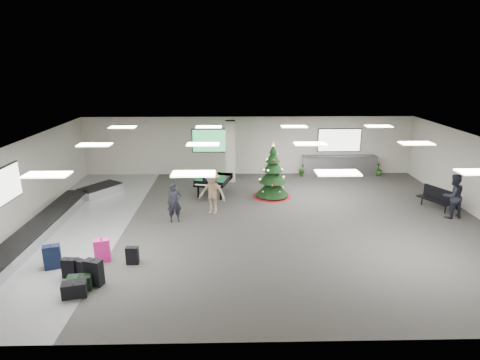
{
  "coord_description": "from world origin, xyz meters",
  "views": [
    {
      "loc": [
        -0.96,
        -14.63,
        6.16
      ],
      "look_at": [
        -0.61,
        1.0,
        1.44
      ],
      "focal_mm": 30.0,
      "sensor_mm": 36.0,
      "label": 1
    }
  ],
  "objects_px": {
    "potted_plant_right": "(379,169)",
    "baggage_carousel": "(54,220)",
    "traveler_b": "(212,192)",
    "pink_suitcase": "(102,250)",
    "traveler_bench": "(453,196)",
    "potted_plant_left": "(302,169)",
    "grand_piano": "(213,180)",
    "traveler_a": "(174,203)",
    "christmas_tree": "(273,178)",
    "bench": "(437,197)",
    "service_counter": "(339,165)"
  },
  "relations": [
    {
      "from": "potted_plant_right",
      "to": "baggage_carousel",
      "type": "bearing_deg",
      "value": -156.31
    },
    {
      "from": "baggage_carousel",
      "to": "traveler_b",
      "type": "bearing_deg",
      "value": 9.81
    },
    {
      "from": "pink_suitcase",
      "to": "traveler_bench",
      "type": "relative_size",
      "value": 0.41
    },
    {
      "from": "potted_plant_left",
      "to": "grand_piano",
      "type": "bearing_deg",
      "value": -146.73
    },
    {
      "from": "traveler_a",
      "to": "potted_plant_left",
      "type": "relative_size",
      "value": 1.95
    },
    {
      "from": "christmas_tree",
      "to": "potted_plant_left",
      "type": "xyz_separation_m",
      "value": [
        1.99,
        3.44,
        -0.48
      ]
    },
    {
      "from": "bench",
      "to": "traveler_b",
      "type": "height_order",
      "value": "traveler_b"
    },
    {
      "from": "pink_suitcase",
      "to": "bench",
      "type": "distance_m",
      "value": 13.57
    },
    {
      "from": "potted_plant_left",
      "to": "christmas_tree",
      "type": "bearing_deg",
      "value": -120.07
    },
    {
      "from": "service_counter",
      "to": "grand_piano",
      "type": "height_order",
      "value": "service_counter"
    },
    {
      "from": "potted_plant_right",
      "to": "pink_suitcase",
      "type": "bearing_deg",
      "value": -141.96
    },
    {
      "from": "bench",
      "to": "potted_plant_right",
      "type": "xyz_separation_m",
      "value": [
        -0.63,
        5.2,
        -0.16
      ]
    },
    {
      "from": "baggage_carousel",
      "to": "potted_plant_left",
      "type": "height_order",
      "value": "potted_plant_left"
    },
    {
      "from": "bench",
      "to": "traveler_a",
      "type": "bearing_deg",
      "value": 161.04
    },
    {
      "from": "bench",
      "to": "potted_plant_left",
      "type": "xyz_separation_m",
      "value": [
        -4.85,
        5.2,
        -0.12
      ]
    },
    {
      "from": "pink_suitcase",
      "to": "traveler_bench",
      "type": "xyz_separation_m",
      "value": [
        12.96,
        3.38,
        0.55
      ]
    },
    {
      "from": "pink_suitcase",
      "to": "service_counter",
      "type": "bearing_deg",
      "value": 31.42
    },
    {
      "from": "service_counter",
      "to": "bench",
      "type": "xyz_separation_m",
      "value": [
        2.79,
        -5.35,
        -0.03
      ]
    },
    {
      "from": "service_counter",
      "to": "grand_piano",
      "type": "xyz_separation_m",
      "value": [
        -6.81,
        -3.27,
        0.18
      ]
    },
    {
      "from": "traveler_b",
      "to": "traveler_bench",
      "type": "distance_m",
      "value": 9.68
    },
    {
      "from": "pink_suitcase",
      "to": "grand_piano",
      "type": "distance_m",
      "value": 7.22
    },
    {
      "from": "service_counter",
      "to": "potted_plant_right",
      "type": "bearing_deg",
      "value": -3.96
    },
    {
      "from": "christmas_tree",
      "to": "traveler_bench",
      "type": "bearing_deg",
      "value": -21.48
    },
    {
      "from": "pink_suitcase",
      "to": "potted_plant_right",
      "type": "height_order",
      "value": "pink_suitcase"
    },
    {
      "from": "potted_plant_left",
      "to": "potted_plant_right",
      "type": "distance_m",
      "value": 4.23
    },
    {
      "from": "pink_suitcase",
      "to": "potted_plant_right",
      "type": "distance_m",
      "value": 15.52
    },
    {
      "from": "service_counter",
      "to": "traveler_b",
      "type": "relative_size",
      "value": 2.19
    },
    {
      "from": "potted_plant_right",
      "to": "traveler_a",
      "type": "bearing_deg",
      "value": -148.42
    },
    {
      "from": "baggage_carousel",
      "to": "potted_plant_right",
      "type": "bearing_deg",
      "value": 23.69
    },
    {
      "from": "pink_suitcase",
      "to": "traveler_b",
      "type": "bearing_deg",
      "value": 38.07
    },
    {
      "from": "service_counter",
      "to": "traveler_b",
      "type": "distance_m",
      "value": 8.83
    },
    {
      "from": "grand_piano",
      "to": "traveler_b",
      "type": "height_order",
      "value": "traveler_b"
    },
    {
      "from": "traveler_a",
      "to": "traveler_b",
      "type": "xyz_separation_m",
      "value": [
        1.44,
        0.84,
        0.13
      ]
    },
    {
      "from": "pink_suitcase",
      "to": "traveler_bench",
      "type": "bearing_deg",
      "value": 2.05
    },
    {
      "from": "christmas_tree",
      "to": "potted_plant_right",
      "type": "height_order",
      "value": "christmas_tree"
    },
    {
      "from": "pink_suitcase",
      "to": "potted_plant_right",
      "type": "xyz_separation_m",
      "value": [
        12.22,
        9.56,
        -0.01
      ]
    },
    {
      "from": "grand_piano",
      "to": "potted_plant_left",
      "type": "distance_m",
      "value": 5.7
    },
    {
      "from": "potted_plant_left",
      "to": "pink_suitcase",
      "type": "bearing_deg",
      "value": -129.91
    },
    {
      "from": "bench",
      "to": "traveler_bench",
      "type": "relative_size",
      "value": 0.83
    },
    {
      "from": "service_counter",
      "to": "bench",
      "type": "relative_size",
      "value": 2.65
    },
    {
      "from": "service_counter",
      "to": "christmas_tree",
      "type": "bearing_deg",
      "value": -138.45
    },
    {
      "from": "baggage_carousel",
      "to": "grand_piano",
      "type": "distance_m",
      "value": 6.97
    },
    {
      "from": "grand_piano",
      "to": "bench",
      "type": "relative_size",
      "value": 1.37
    },
    {
      "from": "service_counter",
      "to": "bench",
      "type": "height_order",
      "value": "service_counter"
    },
    {
      "from": "service_counter",
      "to": "grand_piano",
      "type": "bearing_deg",
      "value": -154.36
    },
    {
      "from": "traveler_b",
      "to": "potted_plant_right",
      "type": "relative_size",
      "value": 2.58
    },
    {
      "from": "bench",
      "to": "potted_plant_left",
      "type": "relative_size",
      "value": 1.88
    },
    {
      "from": "bench",
      "to": "traveler_a",
      "type": "distance_m",
      "value": 11.05
    },
    {
      "from": "grand_piano",
      "to": "potted_plant_left",
      "type": "relative_size",
      "value": 2.57
    },
    {
      "from": "potted_plant_right",
      "to": "traveler_b",
      "type": "bearing_deg",
      "value": -148.19
    }
  ]
}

